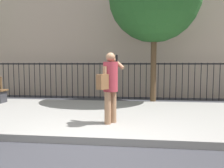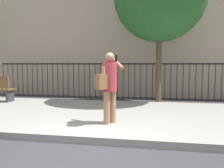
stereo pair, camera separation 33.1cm
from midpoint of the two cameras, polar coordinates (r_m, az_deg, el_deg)
The scene contains 4 objects.
ground_plane at distance 4.52m, azimuth -6.56°, elevation -14.98°, with size 60.00×60.00×0.00m, color #333338.
sidewalk at distance 6.57m, azimuth -2.14°, elevation -7.90°, with size 28.00×4.40×0.15m, color gray.
iron_fence at distance 10.09m, azimuth 1.06°, elevation 2.04°, with size 12.03×0.04×1.60m.
pedestrian_on_phone at distance 5.29m, azimuth -2.36°, elevation 0.33°, with size 0.63×0.71×1.66m.
Camera 1 is at (0.82, -4.16, 1.54)m, focal length 36.68 mm.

